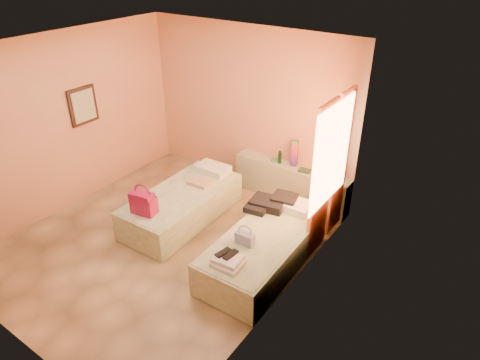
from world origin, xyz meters
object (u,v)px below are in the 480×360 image
object	(u,v)px
water_bottle	(280,157)
green_book	(305,171)
headboard_ledge	(291,183)
flower_vase	(339,170)
magenta_handbag	(144,203)
bed_left	(182,205)
towel_stack	(228,262)
blue_handbag	(245,239)
bed_right	(263,251)

from	to	relation	value
water_bottle	green_book	size ratio (longest dim) A/B	1.13
headboard_ledge	flower_vase	size ratio (longest dim) A/B	7.39
magenta_handbag	headboard_ledge	bearing A→B (deg)	51.54
water_bottle	flower_vase	distance (m)	1.03
headboard_ledge	water_bottle	size ratio (longest dim) A/B	9.41
water_bottle	green_book	world-z (taller)	water_bottle
headboard_ledge	bed_left	size ratio (longest dim) A/B	1.02
bed_left	towel_stack	xyz separation A→B (m)	(1.61, -0.96, 0.30)
towel_stack	flower_vase	bearing A→B (deg)	82.98
water_bottle	flower_vase	size ratio (longest dim) A/B	0.79
green_book	magenta_handbag	bearing A→B (deg)	-129.84
green_book	blue_handbag	world-z (taller)	green_book
magenta_handbag	water_bottle	bearing A→B (deg)	56.31
bed_left	headboard_ledge	bearing A→B (deg)	51.21
green_book	flower_vase	world-z (taller)	flower_vase
bed_left	magenta_handbag	distance (m)	0.84
headboard_ledge	green_book	world-z (taller)	green_book
headboard_ledge	towel_stack	world-z (taller)	headboard_ledge
headboard_ledge	water_bottle	xyz separation A→B (m)	(-0.23, -0.01, 0.43)
headboard_ledge	bed_left	world-z (taller)	headboard_ledge
blue_handbag	water_bottle	bearing A→B (deg)	105.97
headboard_ledge	blue_handbag	xyz separation A→B (m)	(0.41, -1.98, 0.26)
bed_left	magenta_handbag	xyz separation A→B (m)	(-0.05, -0.73, 0.42)
flower_vase	towel_stack	distance (m)	2.54
bed_left	green_book	xyz separation A→B (m)	(1.39, 1.45, 0.42)
blue_handbag	towel_stack	bearing A→B (deg)	-83.58
bed_right	towel_stack	world-z (taller)	towel_stack
green_book	magenta_handbag	size ratio (longest dim) A/B	0.54
flower_vase	water_bottle	bearing A→B (deg)	-175.45
green_book	blue_handbag	distance (m)	1.95
headboard_ledge	magenta_handbag	world-z (taller)	magenta_handbag
bed_right	flower_vase	distance (m)	1.87
headboard_ledge	water_bottle	bearing A→B (deg)	-177.49
flower_vase	bed_right	bearing A→B (deg)	-98.58
bed_right	green_book	bearing A→B (deg)	97.72
bed_right	headboard_ledge	bearing A→B (deg)	105.71
magenta_handbag	towel_stack	bearing A→B (deg)	-18.24
bed_left	blue_handbag	world-z (taller)	blue_handbag
headboard_ledge	towel_stack	bearing A→B (deg)	-78.81
bed_right	magenta_handbag	xyz separation A→B (m)	(-1.70, -0.51, 0.42)
bed_left	bed_right	bearing A→B (deg)	-8.89
green_book	towel_stack	xyz separation A→B (m)	(0.23, -2.41, -0.12)
bed_right	bed_left	bearing A→B (deg)	171.11
water_bottle	towel_stack	size ratio (longest dim) A/B	0.62
bed_left	blue_handbag	bearing A→B (deg)	-19.28
flower_vase	blue_handbag	xyz separation A→B (m)	(-0.38, -2.05, -0.21)
green_book	bed_left	bearing A→B (deg)	-140.25
green_book	magenta_handbag	xyz separation A→B (m)	(-1.43, -2.18, 0.00)
flower_vase	towel_stack	xyz separation A→B (m)	(-0.31, -2.51, -0.24)
water_bottle	blue_handbag	distance (m)	2.08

